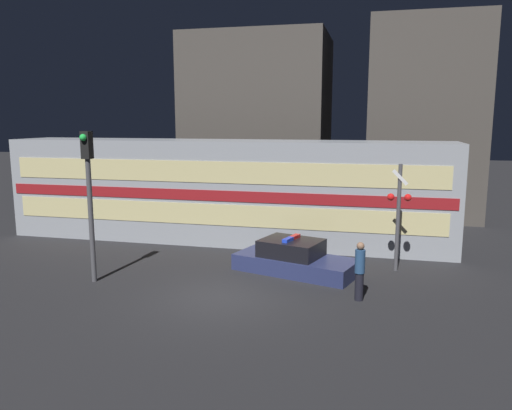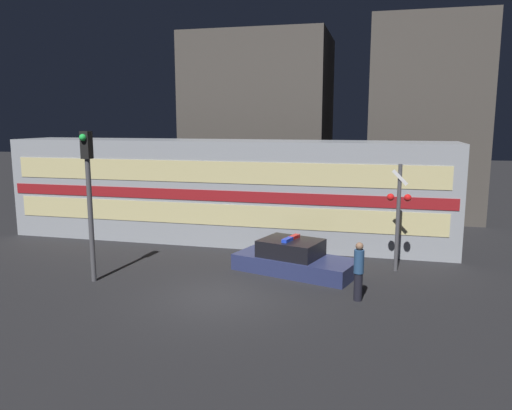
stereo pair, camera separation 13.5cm
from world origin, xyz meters
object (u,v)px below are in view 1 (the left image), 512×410
Objects in this scene: train at (224,191)px; police_car at (294,259)px; traffic_light_corner at (89,188)px; pedestrian at (360,271)px; crossing_signal_near at (398,211)px.

train is 4.25× the size of police_car.
train is at bearing 150.51° from police_car.
traffic_light_corner reaches higher than train.
traffic_light_corner is at bearing -178.08° from pedestrian.
train is 5.95m from police_car.
crossing_signal_near is (3.61, 1.00, 1.77)m from police_car.
pedestrian is at bearing -27.88° from police_car.
police_car is at bearing 22.47° from traffic_light_corner.
crossing_signal_near is at bearing 70.40° from pedestrian.
crossing_signal_near reaches higher than police_car.
traffic_light_corner is at bearing -159.94° from crossing_signal_near.
traffic_light_corner reaches higher than pedestrian.
train is 8.13m from crossing_signal_near.
train is at bearing 157.56° from crossing_signal_near.
traffic_light_corner is (-10.10, -3.69, 0.98)m from crossing_signal_near.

